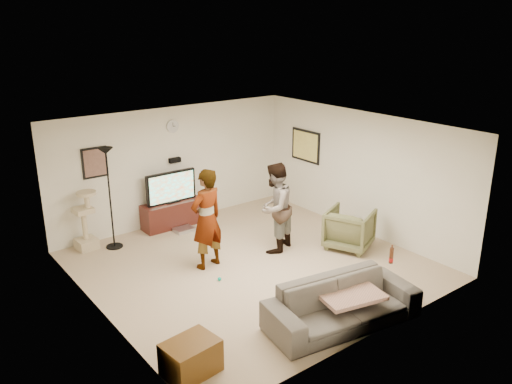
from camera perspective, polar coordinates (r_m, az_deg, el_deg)
floor at (r=9.41m, az=-0.47°, el=-8.09°), size 5.50×5.50×0.02m
ceiling at (r=8.58m, az=-0.51°, el=7.13°), size 5.50×5.50×0.02m
wall_back at (r=11.13m, az=-9.06°, el=2.91°), size 5.50×0.04×2.50m
wall_front at (r=7.08m, az=13.14°, el=-6.68°), size 5.50×0.04×2.50m
wall_left at (r=7.69m, az=-17.13°, el=-4.93°), size 0.04×5.50×2.50m
wall_right at (r=10.72m, az=11.34°, el=2.16°), size 0.04×5.50×2.50m
wall_clock at (r=10.91m, az=-9.20°, el=7.17°), size 0.26×0.04×0.26m
wall_speaker at (r=11.05m, az=-8.94°, el=3.49°), size 0.25×0.10×0.10m
picture_back at (r=10.36m, az=-17.36°, el=3.11°), size 0.42×0.03×0.52m
picture_right at (r=11.71m, az=5.49°, el=5.10°), size 0.03×0.78×0.62m
tv_stand at (r=11.13m, az=-9.19°, el=-2.41°), size 1.31×0.45×0.54m
console_box at (r=10.91m, az=-7.95°, el=-4.12°), size 0.40×0.30×0.07m
tv at (r=10.93m, az=-9.35°, el=0.54°), size 1.11×0.08×0.66m
tv_screen at (r=10.90m, az=-9.24°, el=0.48°), size 1.02×0.01×0.58m
floor_lamp at (r=10.11m, az=-15.80°, el=-0.74°), size 0.32×0.32×1.98m
cat_tree at (r=10.34m, az=-18.44°, el=-3.00°), size 0.40×0.40×1.16m
person_left at (r=9.04m, az=-5.46°, el=-2.98°), size 0.72×0.53×1.81m
person_right at (r=9.66m, az=2.09°, el=-1.75°), size 1.02×0.93×1.72m
sofa at (r=7.69m, az=9.50°, el=-12.03°), size 2.37×1.25×0.66m
throw_blanket at (r=7.71m, az=10.21°, el=-10.97°), size 1.03×0.88×0.06m
beer_bottle at (r=8.19m, az=14.71°, el=-6.80°), size 0.06×0.06×0.25m
armchair at (r=10.10m, az=10.27°, el=-4.01°), size 1.10×1.09×0.77m
side_table at (r=6.78m, az=-7.20°, el=-17.65°), size 0.71×0.57×0.44m
toy_ball at (r=8.88m, az=-4.05°, el=-9.55°), size 0.06×0.06×0.06m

